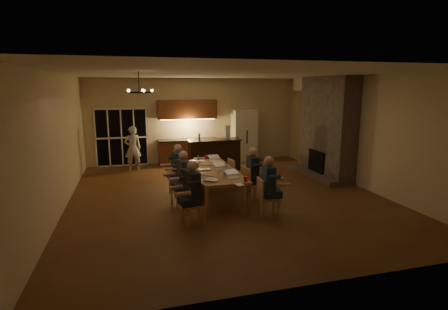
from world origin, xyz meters
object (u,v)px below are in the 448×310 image
(dining_table, at_px, (214,184))
(redcup_far, at_px, (206,157))
(redcup_mid, at_px, (197,165))
(can_silver, at_px, (225,174))
(redcup_near, at_px, (246,179))
(plate_left, at_px, (211,179))
(person_left_near, at_px, (193,193))
(chair_right_far, at_px, (238,174))
(laptop_d, at_px, (221,165))
(person_right_mid, at_px, (252,174))
(laptop_a, at_px, (211,176))
(can_cola, at_px, (198,158))
(mug_back, at_px, (195,163))
(standing_person, at_px, (133,148))
(bar_island, at_px, (214,155))
(mug_front, at_px, (218,172))
(refrigerator, at_px, (244,136))
(laptop_e, at_px, (199,157))
(chair_left_far, at_px, (178,179))
(bar_bottle, at_px, (199,137))
(chair_left_near, at_px, (193,205))
(mug_mid, at_px, (212,163))
(chair_left_mid, at_px, (181,189))
(laptop_b, at_px, (234,173))
(person_left_mid, at_px, (184,179))
(plate_near, at_px, (233,173))
(person_right_near, at_px, (268,186))
(laptop_c, at_px, (204,165))
(laptop_f, at_px, (215,158))
(can_right, at_px, (226,165))
(chair_right_near, at_px, (269,198))
(chandelier, at_px, (139,92))
(bar_blender, at_px, (228,132))
(person_left_far, at_px, (178,169))
(chair_right_mid, at_px, (252,184))

(dining_table, height_order, redcup_far, redcup_far)
(redcup_mid, bearing_deg, can_silver, -66.70)
(dining_table, distance_m, redcup_near, 1.42)
(dining_table, distance_m, plate_left, 0.99)
(person_left_near, distance_m, redcup_far, 3.19)
(chair_right_far, relative_size, laptop_d, 2.78)
(person_right_mid, bearing_deg, laptop_a, 116.37)
(can_silver, height_order, can_cola, same)
(mug_back, relative_size, redcup_near, 0.83)
(standing_person, height_order, plate_left, standing_person)
(bar_island, distance_m, mug_front, 3.56)
(refrigerator, distance_m, laptop_e, 3.92)
(laptop_d, relative_size, can_silver, 2.67)
(chair_left_far, xyz_separation_m, bar_bottle, (1.09, 2.53, 0.76))
(refrigerator, distance_m, chair_left_near, 6.71)
(mug_mid, xyz_separation_m, mug_back, (-0.45, 0.19, 0.00))
(can_cola, bearing_deg, standing_person, 127.71)
(person_left_near, xyz_separation_m, laptop_d, (1.05, 1.65, 0.17))
(laptop_e, bearing_deg, redcup_near, 110.46)
(chair_left_mid, height_order, laptop_b, laptop_b)
(person_left_mid, relative_size, plate_near, 5.74)
(person_right_near, xyz_separation_m, bar_bottle, (-0.63, 4.65, 0.51))
(laptop_c, bearing_deg, chair_right_far, -158.10)
(chair_right_far, distance_m, laptop_f, 0.83)
(redcup_mid, xyz_separation_m, can_silver, (0.47, -1.09, 0.00))
(can_right, xyz_separation_m, plate_near, (-0.01, -0.76, -0.05))
(laptop_d, xyz_separation_m, can_silver, (-0.10, -0.72, -0.05))
(redcup_far, height_order, plate_near, redcup_far)
(person_left_mid, bearing_deg, standing_person, -175.28)
(can_silver, bearing_deg, can_right, 73.31)
(laptop_f, xyz_separation_m, redcup_mid, (-0.66, -0.64, -0.05))
(redcup_near, bearing_deg, bar_bottle, 92.65)
(laptop_e, height_order, redcup_near, laptop_e)
(can_silver, bearing_deg, can_cola, 96.61)
(chair_right_near, bearing_deg, chair_left_mid, 60.38)
(chandelier, relative_size, bar_blender, 1.25)
(chair_left_near, xyz_separation_m, mug_front, (0.86, 1.27, 0.36))
(chair_left_near, xyz_separation_m, mug_back, (0.49, 2.44, 0.36))
(person_left_far, distance_m, plate_near, 1.63)
(dining_table, xyz_separation_m, chandelier, (-1.82, -0.64, 2.38))
(chair_left_mid, bearing_deg, dining_table, 102.87)
(person_right_near, xyz_separation_m, person_right_mid, (0.03, 1.14, 0.00))
(chair_right_mid, bearing_deg, dining_table, 49.44)
(person_right_mid, relative_size, plate_left, 5.29)
(refrigerator, xyz_separation_m, chair_left_near, (-3.09, -5.93, -0.55))
(mug_mid, distance_m, can_silver, 1.29)
(mug_front, height_order, bar_blender, bar_blender)
(chair_left_far, relative_size, laptop_f, 2.78)
(person_left_far, distance_m, can_right, 1.27)
(chair_left_mid, bearing_deg, mug_mid, 122.89)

